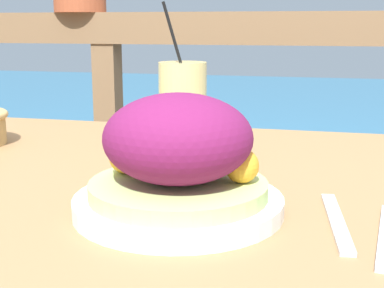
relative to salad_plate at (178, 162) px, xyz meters
name	(u,v)px	position (x,y,z in m)	size (l,w,h in m)	color
patio_table	(194,234)	(-0.02, 0.16, -0.15)	(1.29, 0.75, 0.73)	#997047
railing_fence	(257,109)	(-0.02, 0.94, -0.08)	(2.80, 0.08, 0.98)	brown
sea_backdrop	(295,127)	(-0.02, 3.44, -0.60)	(12.00, 4.00, 0.37)	teal
salad_plate	(178,162)	(0.00, 0.00, 0.00)	(0.25, 0.25, 0.14)	white
drink_glass	(183,109)	(-0.06, 0.27, 0.02)	(0.08, 0.08, 0.25)	#DBCC7F
fork	(336,221)	(0.18, 0.01, -0.06)	(0.03, 0.18, 0.00)	silver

